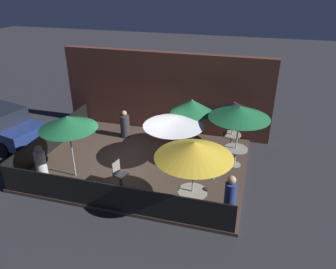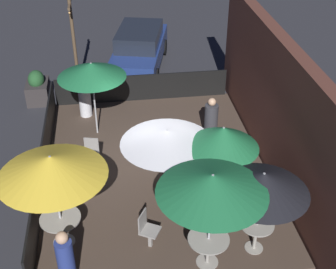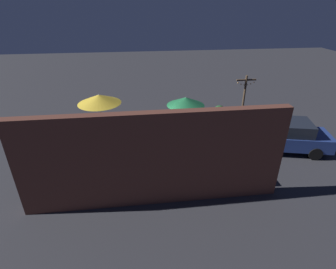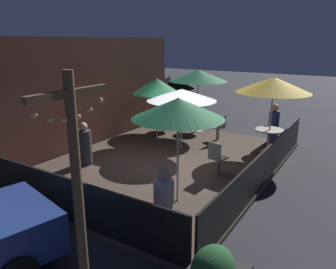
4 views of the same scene
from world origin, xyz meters
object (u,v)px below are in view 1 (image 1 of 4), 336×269
patio_umbrella_1 (240,112)px  dining_table_0 (232,138)px  patio_chair_1 (119,173)px  patio_umbrella_3 (174,121)px  patron_1 (125,125)px  patron_2 (230,197)px  patio_umbrella_4 (68,122)px  dining_table_1 (235,152)px  patio_chair_0 (213,167)px  patron_0 (41,163)px  dining_table_2 (192,195)px  patio_umbrella_2 (194,150)px  patio_umbrella_0 (234,108)px  patio_umbrella_5 (192,106)px

patio_umbrella_1 → dining_table_0: (-0.26, 1.13, -1.62)m
patio_chair_1 → patio_umbrella_3: bearing=66.8°
patron_1 → patron_2: (5.09, -4.10, 0.08)m
patio_umbrella_4 → dining_table_1: bearing=22.7°
patio_chair_0 → patron_0: bearing=132.4°
dining_table_1 → patron_0: bearing=-158.1°
dining_table_0 → patron_2: size_ratio=0.54×
dining_table_2 → patron_2: bearing=8.0°
patio_umbrella_2 → dining_table_0: patio_umbrella_2 is taller
patio_umbrella_0 → patio_umbrella_1: size_ratio=0.88×
dining_table_2 → patron_2: 1.14m
patio_umbrella_1 → patron_2: patio_umbrella_1 is taller
patio_umbrella_0 → patio_umbrella_2: size_ratio=0.88×
patio_umbrella_0 → dining_table_2: 4.51m
dining_table_2 → patron_0: (-5.64, 0.45, -0.03)m
patio_umbrella_1 → patron_1: size_ratio=1.92×
patio_umbrella_3 → patron_1: (-2.69, 1.70, -1.27)m
patio_umbrella_0 → patio_umbrella_1: patio_umbrella_1 is taller
patio_umbrella_3 → patio_umbrella_5: 1.32m
patron_0 → dining_table_2: bearing=42.8°
patio_umbrella_0 → patio_chair_1: patio_umbrella_0 is taller
patio_umbrella_2 → patron_2: bearing=8.0°
dining_table_0 → dining_table_1: dining_table_0 is taller
patio_umbrella_4 → dining_table_2: size_ratio=2.60×
patio_umbrella_0 → patio_umbrella_5: size_ratio=0.95×
dining_table_0 → patio_chair_0: (-0.42, -2.36, -0.08)m
patio_umbrella_2 → patron_2: patio_umbrella_2 is taller
dining_table_0 → patio_umbrella_2: bearing=-100.2°
patron_2 → patio_umbrella_0: bearing=-76.3°
dining_table_2 → patron_0: bearing=175.5°
patio_umbrella_1 → patio_umbrella_2: (-1.02, -3.12, -0.02)m
patio_umbrella_0 → patron_0: size_ratio=1.70×
patio_umbrella_5 → patio_umbrella_1: bearing=-19.7°
patio_umbrella_0 → patio_chair_0: (-0.42, -2.36, -1.39)m
patio_umbrella_0 → patio_umbrella_5: (-1.62, -0.45, 0.08)m
dining_table_0 → patio_chair_0: 2.39m
patio_umbrella_2 → patio_chair_1: 3.23m
patio_umbrella_0 → patio_umbrella_5: patio_umbrella_5 is taller
patio_umbrella_4 → patron_2: (5.64, -0.64, -1.50)m
dining_table_2 → patron_0: size_ratio=0.72×
patron_0 → patron_2: bearing=44.9°
patio_umbrella_2 → patio_chair_1: bearing=166.4°
patio_umbrella_1 → dining_table_0: bearing=103.0°
patron_2 → dining_table_0: bearing=-76.3°
dining_table_1 → dining_table_2: (-1.02, -3.12, 0.02)m
patio_chair_0 → patio_umbrella_2: bearing=-161.5°
dining_table_1 → dining_table_2: size_ratio=0.98×
patio_umbrella_5 → patio_chair_1: size_ratio=2.40×
patio_umbrella_2 → patio_umbrella_0: bearing=79.8°
patio_umbrella_1 → patio_umbrella_4: patio_umbrella_1 is taller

